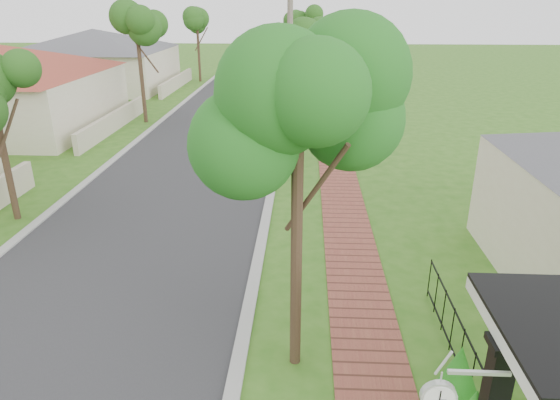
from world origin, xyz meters
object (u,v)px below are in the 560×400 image
(parked_car_red, at_px, (268,86))
(near_tree, at_px, (298,129))
(parked_car_white, at_px, (281,96))
(utility_pole, at_px, (290,74))
(station_clock, at_px, (441,395))

(parked_car_red, distance_m, near_tree, 30.40)
(parked_car_white, relative_size, near_tree, 0.65)
(parked_car_red, bearing_deg, near_tree, -87.95)
(parked_car_white, relative_size, utility_pole, 0.52)
(parked_car_white, bearing_deg, station_clock, -93.01)
(parked_car_white, distance_m, near_tree, 26.28)
(parked_car_red, xyz_separation_m, station_clock, (4.68, -32.90, 1.31))
(parked_car_white, height_order, near_tree, near_tree)
(near_tree, height_order, utility_pole, utility_pole)
(utility_pole, bearing_deg, near_tree, -87.51)
(utility_pole, height_order, station_clock, utility_pole)
(utility_pole, xyz_separation_m, station_clock, (2.50, -16.27, -1.83))
(near_tree, bearing_deg, parked_car_red, 95.26)
(parked_car_red, bearing_deg, utility_pole, -85.74)
(utility_pole, bearing_deg, parked_car_white, 94.42)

